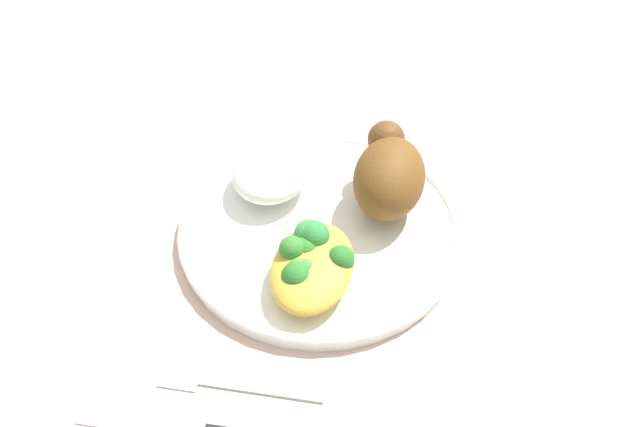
{
  "coord_description": "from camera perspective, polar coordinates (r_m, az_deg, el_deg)",
  "views": [
    {
      "loc": [
        -0.42,
        -0.1,
        0.47
      ],
      "look_at": [
        0.0,
        0.0,
        0.03
      ],
      "focal_mm": 34.33,
      "sensor_mm": 36.0,
      "label": 1
    }
  ],
  "objects": [
    {
      "name": "rice_pile",
      "position": [
        0.66,
        -4.55,
        3.97
      ],
      "size": [
        0.1,
        0.08,
        0.04
      ],
      "primitive_type": "ellipsoid",
      "color": "white",
      "rests_on": "plate"
    },
    {
      "name": "ground_plane",
      "position": [
        0.64,
        0.0,
        -1.75
      ],
      "size": [
        2.0,
        2.0,
        0.0
      ],
      "primitive_type": "plane",
      "color": "beige"
    },
    {
      "name": "roasted_chicken",
      "position": [
        0.63,
        6.43,
        3.68
      ],
      "size": [
        0.11,
        0.07,
        0.07
      ],
      "color": "brown",
      "rests_on": "plate"
    },
    {
      "name": "fork",
      "position": [
        0.54,
        -8.33,
        -15.48
      ],
      "size": [
        0.03,
        0.14,
        0.01
      ],
      "color": "silver",
      "rests_on": "ground_plane"
    },
    {
      "name": "plate",
      "position": [
        0.64,
        0.0,
        -1.17
      ],
      "size": [
        0.29,
        0.29,
        0.02
      ],
      "color": "white",
      "rests_on": "ground_plane"
    },
    {
      "name": "mac_cheese_with_broccoli",
      "position": [
        0.57,
        -0.83,
        -4.51
      ],
      "size": [
        0.11,
        0.08,
        0.04
      ],
      "color": "gold",
      "rests_on": "plate"
    }
  ]
}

